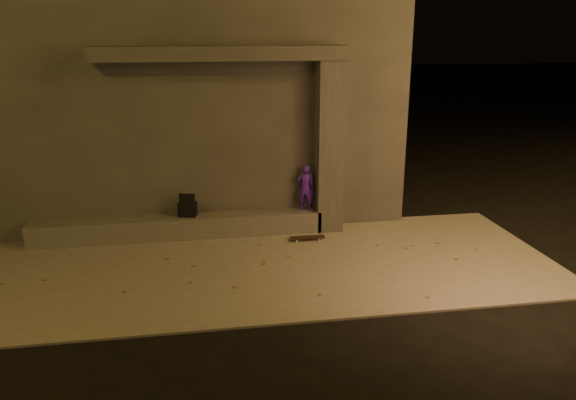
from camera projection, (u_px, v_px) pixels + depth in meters
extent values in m
plane|color=black|center=(275.00, 320.00, 8.53)|extent=(120.00, 120.00, 0.00)
cube|color=slate|center=(260.00, 266.00, 10.41)|extent=(11.00, 4.40, 0.04)
cube|color=#3B3835|center=(196.00, 99.00, 13.75)|extent=(9.00, 5.00, 5.20)
cube|color=#4B4A44|center=(179.00, 227.00, 11.76)|extent=(6.00, 0.55, 0.45)
cube|color=#3B3835|center=(329.00, 148.00, 11.80)|extent=(0.55, 0.55, 3.60)
cube|color=#3B3835|center=(221.00, 53.00, 10.93)|extent=(5.00, 0.70, 0.28)
imported|color=#42189E|center=(305.00, 188.00, 11.97)|extent=(0.42, 0.34, 1.01)
cube|color=black|center=(188.00, 209.00, 11.68)|extent=(0.41, 0.32, 0.30)
cube|color=black|center=(187.00, 197.00, 11.60)|extent=(0.32, 0.12, 0.21)
cube|color=black|center=(307.00, 237.00, 11.59)|extent=(0.72, 0.19, 0.01)
cylinder|color=tan|center=(318.00, 238.00, 11.70)|extent=(0.05, 0.03, 0.05)
cylinder|color=tan|center=(319.00, 240.00, 11.57)|extent=(0.05, 0.03, 0.05)
cylinder|color=tan|center=(295.00, 239.00, 11.63)|extent=(0.05, 0.03, 0.05)
cylinder|color=tan|center=(297.00, 241.00, 11.50)|extent=(0.05, 0.03, 0.05)
cube|color=#99999E|center=(319.00, 237.00, 11.63)|extent=(0.05, 0.15, 0.01)
cube|color=#99999E|center=(296.00, 239.00, 11.56)|extent=(0.05, 0.15, 0.01)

